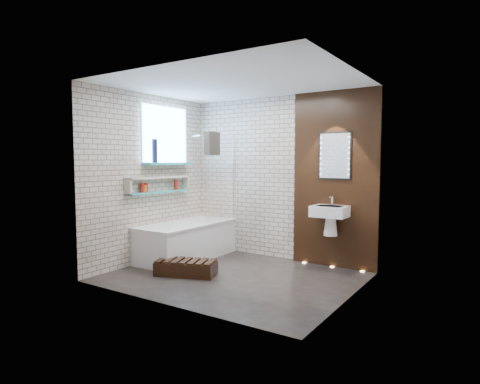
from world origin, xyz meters
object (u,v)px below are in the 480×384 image
Objects in this scene: bath_screen at (220,179)px; walnut_step at (186,268)px; washbasin at (330,215)px; bathtub at (187,240)px; led_mirror at (335,156)px.

walnut_step is at bearing -77.22° from bath_screen.
bath_screen is at bearing -174.22° from washbasin.
washbasin is 2.19m from walnut_step.
bath_screen is at bearing 102.78° from walnut_step.
bathtub is 1.00m from walnut_step.
led_mirror is (2.17, 0.78, 1.36)m from bathtub.
led_mirror reaches higher than bathtub.
led_mirror reaches higher than washbasin.
walnut_step is at bearing -50.20° from bathtub.
bath_screen is 1.89m from led_mirror.
led_mirror is at bearing 44.67° from walnut_step.
bathtub is at bearing -160.22° from led_mirror.
bathtub is at bearing 129.80° from walnut_step.
led_mirror is at bearing 10.66° from bath_screen.
bath_screen is 2.00× the size of led_mirror.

